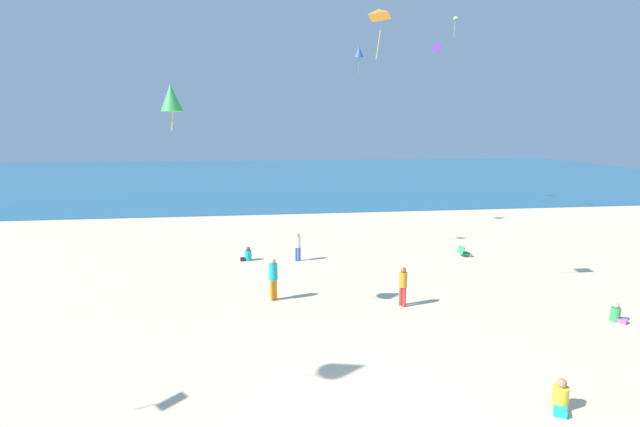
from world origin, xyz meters
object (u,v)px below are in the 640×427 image
person_4 (298,245)px  person_6 (403,284)px  person_3 (247,255)px  person_7 (560,398)px  person_1 (273,276)px  kite_blue (359,52)px  kite_green (171,98)px  person_0 (616,315)px  kite_purple (437,48)px  kite_orange (378,14)px  beach_chair_far_right (463,252)px  kite_lime (455,18)px

person_4 → person_6: size_ratio=0.94×
person_3 → person_7: size_ratio=0.94×
person_1 → person_4: bearing=123.8°
kite_blue → person_3: bearing=-139.8°
person_3 → kite_green: kite_green is taller
person_0 → person_1: bearing=-142.9°
kite_blue → kite_green: size_ratio=1.19×
person_1 → kite_purple: size_ratio=1.28×
person_0 → kite_purple: (2.58, 24.38, 12.89)m
person_0 → person_7: 6.83m
person_0 → kite_orange: size_ratio=0.39×
person_4 → kite_orange: 11.66m
beach_chair_far_right → kite_lime: size_ratio=0.43×
kite_blue → kite_lime: bearing=24.4°
beach_chair_far_right → person_6: person_6 is taller
beach_chair_far_right → person_7: size_ratio=0.81×
person_1 → person_0: bearing=31.8°
person_4 → person_6: bearing=-162.2°
person_0 → kite_purple: kite_purple is taller
person_3 → beach_chair_far_right: bearing=172.8°
person_3 → kite_purple: bearing=-139.2°
person_4 → kite_purple: (12.95, 15.54, 12.31)m
person_3 → kite_blue: (6.90, 5.84, 10.95)m
person_0 → person_3: 15.88m
person_0 → person_6: bearing=-144.4°
kite_orange → person_6: bearing=-20.9°
person_6 → kite_blue: (0.96, 12.75, 10.33)m
person_1 → person_4: size_ratio=1.17×
kite_blue → person_1: bearing=-116.7°
kite_orange → kite_green: bearing=-169.8°
person_1 → kite_blue: kite_blue is taller
person_3 → person_6: size_ratio=0.47×
person_3 → kite_green: size_ratio=0.51×
person_1 → kite_orange: (3.73, -0.86, 9.52)m
person_6 → kite_orange: 9.68m
kite_lime → kite_orange: 18.70m
person_6 → kite_green: kite_green is taller
person_0 → person_1: (-11.77, 3.61, 0.73)m
person_0 → kite_orange: bearing=-144.7°
kite_purple → person_7: bearing=-105.2°
beach_chair_far_right → kite_blue: size_ratio=0.37×
person_3 → person_7: 15.68m
kite_purple → kite_lime: bearing=-100.9°
person_0 → person_3: person_3 is taller
person_0 → person_1: 12.33m
person_4 → person_6: 7.34m
kite_green → kite_orange: size_ratio=0.82×
beach_chair_far_right → kite_lime: bearing=68.0°
kite_green → person_3: bearing=75.8°
person_0 → person_7: person_7 is taller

